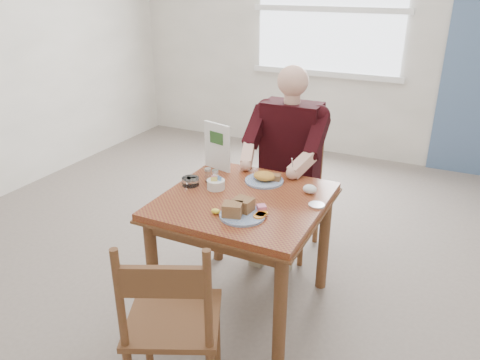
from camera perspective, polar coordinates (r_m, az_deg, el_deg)
The scene contains 16 objects.
floor at distance 3.09m, azimuth 0.41°, elevation -14.75°, with size 6.00×6.00×0.00m, color #72655C.
wall_back at distance 5.32m, azimuth 15.14°, elevation 17.21°, with size 5.50×5.50×0.00m, color white.
lemon_wedge at distance 2.51m, azimuth -2.99°, elevation -3.83°, with size 0.05×0.04×0.03m, color yellow.
napkin at distance 2.76m, azimuth 8.50°, elevation -1.09°, with size 0.08×0.07×0.05m, color white.
metal_dish at distance 2.62m, azimuth 9.31°, elevation -3.04°, with size 0.09×0.09×0.01m, color silver.
window at distance 5.37m, azimuth 10.88°, elevation 19.78°, with size 1.72×0.04×1.42m.
table at distance 2.74m, azimuth 0.45°, elevation -4.22°, with size 0.92×0.92×0.75m.
chair_far at distance 3.48m, azimuth 6.08°, elevation -1.02°, with size 0.42×0.42×0.95m.
chair_near at distance 2.23m, azimuth -8.28°, elevation -16.90°, with size 0.56×0.56×0.95m.
diner at distance 3.27m, azimuth 5.79°, elevation 3.69°, with size 0.53×0.56×1.39m.
near_plate at distance 2.48m, azimuth 0.14°, elevation -3.72°, with size 0.27×0.27×0.08m.
far_plate at distance 2.89m, azimuth 3.08°, elevation 0.23°, with size 0.28×0.28×0.06m.
caddy at distance 2.79m, azimuth -2.96°, elevation -0.51°, with size 0.12×0.12×0.08m.
shakers at distance 2.87m, azimuth -3.48°, elevation 0.52°, with size 0.09×0.04×0.09m.
creamer at distance 2.85m, azimuth -6.05°, elevation -0.16°, with size 0.11×0.11×0.05m.
menu at distance 3.04m, azimuth -2.79°, elevation 4.13°, with size 0.21×0.07×0.31m.
Camera 1 is at (1.04, -2.19, 1.92)m, focal length 35.00 mm.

